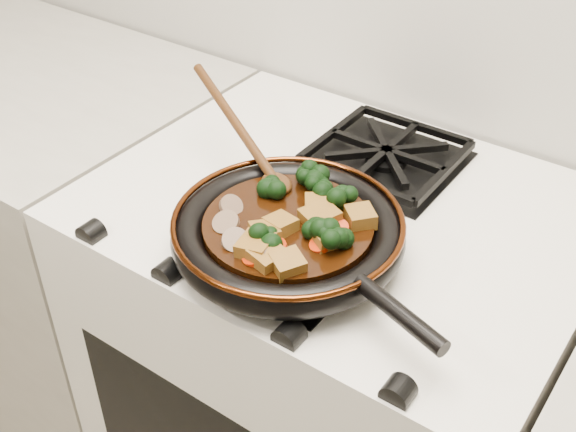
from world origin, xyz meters
The scene contains 30 objects.
stove centered at (0.00, 1.69, 0.45)m, with size 0.76×0.60×0.90m, color white.
burner_grate_front centered at (0.00, 1.55, 0.91)m, with size 0.23×0.23×0.03m, color black, non-canonical shape.
burner_grate_back centered at (0.00, 1.83, 0.91)m, with size 0.23×0.23×0.03m, color black, non-canonical shape.
skillet centered at (0.01, 1.54, 0.94)m, with size 0.44×0.32×0.05m.
braising_sauce centered at (0.01, 1.54, 0.95)m, with size 0.23×0.23×0.02m, color black.
tofu_cube_0 centered at (0.01, 1.46, 0.97)m, with size 0.04×0.05×0.02m, color brown.
tofu_cube_1 centered at (0.08, 1.53, 0.97)m, with size 0.03×0.03×0.02m, color brown.
tofu_cube_2 centered at (0.09, 1.60, 0.97)m, with size 0.04×0.04×0.02m, color brown.
tofu_cube_3 centered at (0.00, 1.49, 0.97)m, with size 0.04×0.04×0.02m, color brown.
tofu_cube_4 centered at (0.06, 1.46, 0.97)m, with size 0.04×0.04×0.02m, color brown.
tofu_cube_5 centered at (0.01, 1.52, 0.97)m, with size 0.03×0.04×0.02m, color brown.
tofu_cube_6 centered at (0.03, 1.59, 0.97)m, with size 0.04×0.03×0.02m, color brown.
tofu_cube_7 centered at (0.03, 1.46, 0.97)m, with size 0.04×0.04×0.02m, color brown.
tofu_cube_8 centered at (0.04, 1.56, 0.97)m, with size 0.04×0.05×0.02m, color brown.
broccoli_floret_0 centered at (0.05, 1.61, 0.97)m, with size 0.06×0.06×0.05m, color black, non-canonical shape.
broccoli_floret_1 centered at (0.06, 1.53, 0.97)m, with size 0.06×0.06×0.05m, color black, non-canonical shape.
broccoli_floret_2 centered at (0.01, 1.61, 0.97)m, with size 0.06×0.06×0.05m, color black, non-canonical shape.
broccoli_floret_3 centered at (0.08, 1.53, 0.97)m, with size 0.06×0.06×0.05m, color black, non-canonical shape.
broccoli_floret_4 centered at (-0.02, 1.63, 0.97)m, with size 0.06×0.06×0.05m, color black, non-canonical shape.
broccoli_floret_5 centered at (-0.05, 1.58, 0.97)m, with size 0.06×0.06×0.05m, color black, non-canonical shape.
broccoli_floret_6 centered at (0.02, 1.48, 0.97)m, with size 0.06×0.06×0.05m, color black, non-canonical shape.
carrot_coin_0 centered at (0.07, 1.56, 0.96)m, with size 0.03×0.03×0.01m, color red.
carrot_coin_1 centered at (0.07, 1.52, 0.96)m, with size 0.03×0.03×0.01m, color red.
carrot_coin_2 centered at (0.03, 1.48, 0.96)m, with size 0.03×0.03×0.01m, color red.
carrot_coin_3 centered at (0.02, 1.45, 0.96)m, with size 0.03×0.03×0.01m, color red.
mushroom_slice_0 centered at (-0.02, 1.46, 0.97)m, with size 0.04×0.04×0.01m, color brown.
mushroom_slice_1 centered at (-0.07, 1.52, 0.97)m, with size 0.03×0.03×0.01m, color brown.
mushroom_slice_2 centered at (0.04, 1.46, 0.97)m, with size 0.03×0.03×0.01m, color brown.
mushroom_slice_3 centered at (-0.05, 1.48, 0.97)m, with size 0.04×0.04×0.01m, color brown.
wooden_spoon centered at (-0.13, 1.63, 0.99)m, with size 0.17×0.10×0.28m.
Camera 1 is at (0.46, 0.91, 1.55)m, focal length 45.00 mm.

